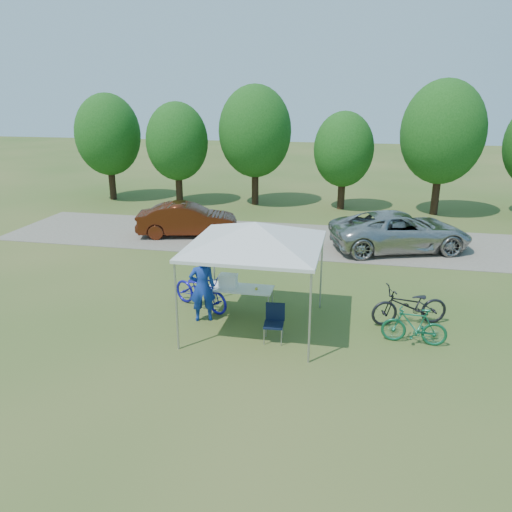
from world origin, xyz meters
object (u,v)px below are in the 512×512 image
at_px(folding_chair, 274,319).
at_px(bike_dark, 410,306).
at_px(cooler, 228,281).
at_px(bike_blue, 201,291).
at_px(sedan, 187,220).
at_px(cyclist, 202,287).
at_px(folding_table, 240,289).
at_px(minivan, 400,231).
at_px(bike_green, 414,326).

bearing_deg(folding_chair, bike_dark, 20.21).
relative_size(cooler, bike_blue, 0.25).
bearing_deg(cooler, sedan, 117.19).
distance_m(folding_chair, bike_dark, 3.55).
relative_size(cyclist, bike_dark, 0.93).
bearing_deg(folding_table, bike_blue, 177.31).
height_order(folding_chair, bike_dark, bike_dark).
relative_size(cyclist, minivan, 0.35).
height_order(folding_table, cooler, cooler).
bearing_deg(bike_green, minivan, -177.25).
distance_m(folding_chair, minivan, 8.70).
relative_size(cooler, minivan, 0.09).
bearing_deg(cooler, bike_blue, 176.18).
xyz_separation_m(bike_blue, minivan, (5.67, 6.61, 0.23)).
relative_size(folding_chair, minivan, 0.17).
distance_m(cooler, sedan, 7.79).
bearing_deg(sedan, folding_chair, -162.97).
bearing_deg(bike_blue, folding_table, -64.82).
bearing_deg(cooler, cyclist, -127.38).
bearing_deg(cooler, bike_green, -10.67).
relative_size(folding_table, folding_chair, 1.92).
bearing_deg(minivan, sedan, 69.98).
bearing_deg(folding_chair, minivan, 62.56).
bearing_deg(bike_dark, minivan, 160.22).
relative_size(cooler, sedan, 0.12).
bearing_deg(cooler, bike_dark, 1.66).
relative_size(cooler, bike_dark, 0.24).
relative_size(minivan, sedan, 1.27).
distance_m(folding_chair, cooler, 2.04).
distance_m(cooler, bike_dark, 4.72).
relative_size(bike_dark, sedan, 0.49).
height_order(cyclist, bike_dark, cyclist).
height_order(cyclist, sedan, cyclist).
relative_size(folding_chair, cooler, 1.87).
relative_size(bike_green, sedan, 0.37).
bearing_deg(folding_chair, cyclist, 156.52).
xyz_separation_m(bike_blue, sedan, (-2.76, 6.87, 0.18)).
relative_size(bike_blue, bike_green, 1.29).
bearing_deg(bike_dark, bike_green, -17.21).
relative_size(cooler, cyclist, 0.26).
bearing_deg(bike_blue, cooler, -65.96).
bearing_deg(minivan, folding_table, 127.50).
xyz_separation_m(bike_green, bike_dark, (-0.02, 1.03, 0.07)).
distance_m(folding_table, bike_dark, 4.38).
distance_m(cooler, cyclist, 0.83).
distance_m(folding_table, sedan, 7.94).
distance_m(bike_blue, bike_dark, 5.50).
distance_m(folding_chair, cyclist, 2.14).
xyz_separation_m(folding_chair, cyclist, (-1.99, 0.68, 0.39)).
xyz_separation_m(folding_chair, bike_green, (3.24, 0.46, -0.08)).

